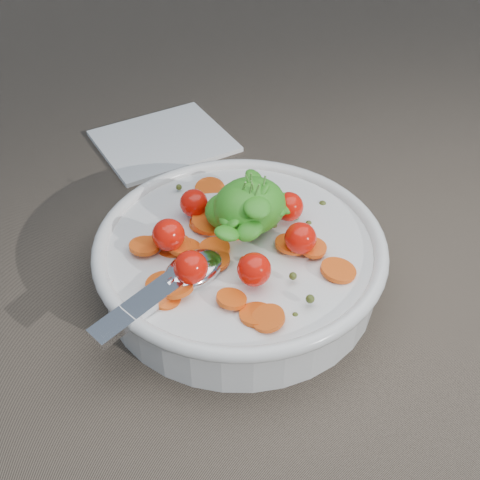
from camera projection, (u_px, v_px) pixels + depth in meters
name	position (u px, v px, depth m)	size (l,w,h in m)	color
ground	(249.00, 258.00, 0.65)	(6.00, 6.00, 0.00)	#6C5E4D
bowl	(240.00, 257.00, 0.60)	(0.31, 0.29, 0.12)	silver
napkin	(164.00, 141.00, 0.83)	(0.17, 0.15, 0.01)	white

